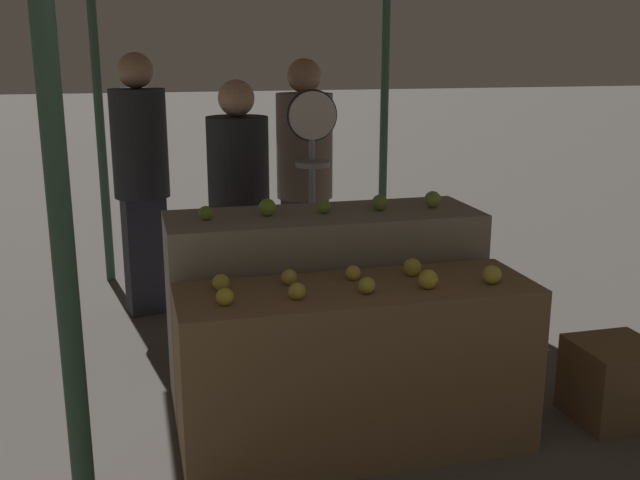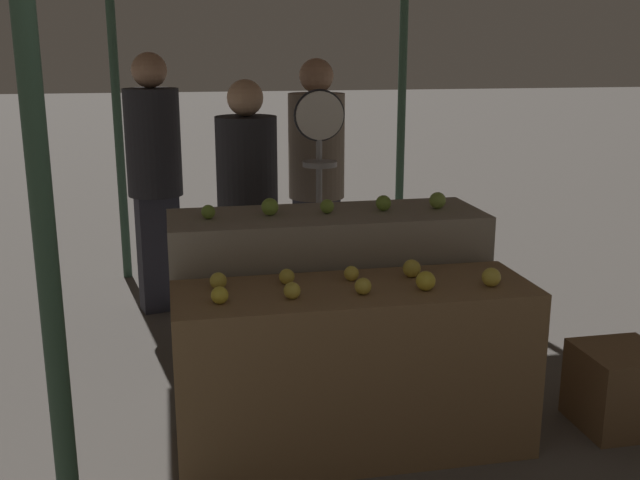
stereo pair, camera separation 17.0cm
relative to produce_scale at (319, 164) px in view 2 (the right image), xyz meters
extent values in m
plane|color=#59544F|center=(-0.07, -1.14, -1.18)|extent=(60.00, 60.00, 0.00)
cylinder|color=#33513D|center=(-1.23, -1.96, 0.04)|extent=(0.07, 0.07, 2.45)
cylinder|color=#33513D|center=(-1.23, 1.89, 0.04)|extent=(0.07, 0.07, 2.45)
cylinder|color=#33513D|center=(1.09, 1.89, 0.04)|extent=(0.07, 0.07, 2.45)
cube|color=olive|center=(-0.07, -1.14, -0.78)|extent=(1.63, 0.55, 0.79)
cube|color=gray|center=(-0.07, -0.54, -0.68)|extent=(1.63, 0.55, 1.01)
sphere|color=gold|center=(-0.68, -1.24, -0.35)|extent=(0.07, 0.07, 0.07)
sphere|color=gold|center=(-0.37, -1.24, -0.35)|extent=(0.07, 0.07, 0.07)
sphere|color=gold|center=(-0.06, -1.24, -0.35)|extent=(0.07, 0.07, 0.07)
sphere|color=gold|center=(0.23, -1.24, -0.34)|extent=(0.09, 0.09, 0.09)
sphere|color=gold|center=(0.53, -1.24, -0.34)|extent=(0.09, 0.09, 0.09)
sphere|color=gold|center=(-0.67, -1.04, -0.35)|extent=(0.08, 0.08, 0.08)
sphere|color=gold|center=(-0.36, -1.03, -0.35)|extent=(0.07, 0.07, 0.07)
sphere|color=yellow|center=(-0.06, -1.04, -0.35)|extent=(0.07, 0.07, 0.07)
sphere|color=gold|center=(0.23, -1.04, -0.34)|extent=(0.08, 0.08, 0.08)
sphere|color=#7AA338|center=(-0.68, -0.55, -0.14)|extent=(0.07, 0.07, 0.07)
sphere|color=#84AD3D|center=(-0.37, -0.53, -0.13)|extent=(0.09, 0.09, 0.09)
sphere|color=#84AD3D|center=(-0.07, -0.54, -0.14)|extent=(0.07, 0.07, 0.07)
sphere|color=#7AA338|center=(0.23, -0.54, -0.13)|extent=(0.08, 0.08, 0.08)
sphere|color=#8EB247|center=(0.53, -0.55, -0.13)|extent=(0.09, 0.09, 0.09)
cylinder|color=#99999E|center=(0.00, 0.01, -0.44)|extent=(0.04, 0.04, 1.49)
cylinder|color=black|center=(0.00, 0.01, 0.28)|extent=(0.30, 0.01, 0.30)
cylinder|color=silver|center=(0.00, -0.01, 0.28)|extent=(0.28, 0.02, 0.28)
cylinder|color=#99999E|center=(0.00, -0.01, 0.07)|extent=(0.01, 0.01, 0.14)
cylinder|color=#99999E|center=(0.00, -0.01, 0.00)|extent=(0.20, 0.20, 0.03)
cube|color=#2D2D38|center=(-0.40, 0.28, -0.80)|extent=(0.32, 0.26, 0.77)
cylinder|color=#232328|center=(-0.40, 0.28, -0.08)|extent=(0.49, 0.49, 0.67)
sphere|color=tan|center=(-0.40, 0.28, 0.37)|extent=(0.22, 0.22, 0.22)
cube|color=#2D2D38|center=(-0.96, 1.02, -0.76)|extent=(0.32, 0.24, 0.84)
cylinder|color=#232328|center=(-0.96, 1.02, 0.03)|extent=(0.46, 0.46, 0.73)
sphere|color=tan|center=(-0.96, 1.02, 0.51)|extent=(0.24, 0.24, 0.24)
cube|color=#2D2D38|center=(0.15, 0.82, -0.77)|extent=(0.33, 0.27, 0.82)
cylinder|color=#756656|center=(0.15, 0.82, 0.00)|extent=(0.50, 0.50, 0.72)
sphere|color=tan|center=(0.15, 0.82, 0.47)|extent=(0.23, 0.23, 0.23)
cube|color=brown|center=(1.27, -1.20, -0.98)|extent=(0.40, 0.40, 0.40)
camera|label=1|loc=(-1.03, -4.20, 0.66)|focal=42.00mm
camera|label=2|loc=(-0.87, -4.24, 0.66)|focal=42.00mm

